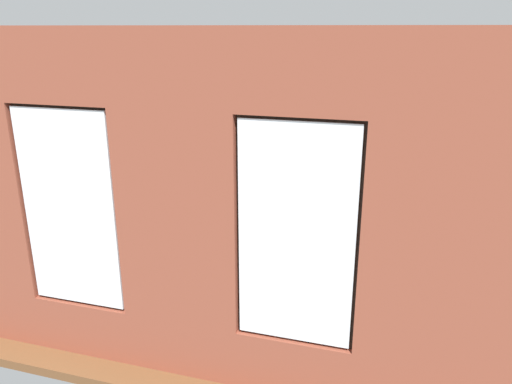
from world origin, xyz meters
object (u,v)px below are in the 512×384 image
object	(u,v)px
media_console	(97,224)
potted_plant_between_couches	(330,301)
table_plant_small	(267,227)
remote_black	(281,242)
couch_by_window	(195,305)
potted_plant_by_left_couch	(398,210)
potted_plant_corner_far_left	(453,316)
papasan_chair	(262,188)
couch_left	(425,254)
tv_flatscreen	(93,187)
candle_jar	(248,235)
cup_ceramic	(276,235)
potted_plant_near_tv	(89,223)
coffee_table	(276,242)
potted_plant_foreground_right	(166,164)
potted_plant_beside_window_right	(66,269)
potted_plant_corner_near_left	(434,196)

from	to	relation	value
media_console	potted_plant_between_couches	distance (m)	4.34
table_plant_small	remote_black	size ratio (longest dim) A/B	1.24
couch_by_window	potted_plant_by_left_couch	distance (m)	4.05
media_console	potted_plant_between_couches	world-z (taller)	potted_plant_between_couches
potted_plant_between_couches	potted_plant_by_left_couch	xyz separation A→B (m)	(-0.58, -3.45, -0.19)
potted_plant_corner_far_left	papasan_chair	bearing A→B (deg)	-53.19
potted_plant_corner_far_left	couch_left	bearing A→B (deg)	-86.02
couch_by_window	tv_flatscreen	size ratio (longest dim) A/B	1.88
potted_plant_between_couches	candle_jar	bearing A→B (deg)	-49.83
potted_plant_by_left_couch	media_console	bearing A→B (deg)	19.82
remote_black	potted_plant_corner_far_left	world-z (taller)	potted_plant_corner_far_left
table_plant_small	remote_black	xyz separation A→B (m)	(-0.25, 0.19, -0.10)
remote_black	cup_ceramic	bearing A→B (deg)	-127.55
couch_left	potted_plant_by_left_couch	size ratio (longest dim) A/B	3.44
candle_jar	tv_flatscreen	distance (m)	2.59
remote_black	potted_plant_near_tv	world-z (taller)	potted_plant_near_tv
couch_left	media_console	size ratio (longest dim) A/B	2.07
cup_ceramic	potted_plant_between_couches	distance (m)	2.00
remote_black	potted_plant_between_couches	size ratio (longest dim) A/B	0.13
couch_left	potted_plant_near_tv	world-z (taller)	potted_plant_near_tv
couch_left	tv_flatscreen	size ratio (longest dim) A/B	1.87
coffee_table	potted_plant_near_tv	world-z (taller)	potted_plant_near_tv
table_plant_small	potted_plant_corner_far_left	distance (m)	3.02
remote_black	potted_plant_foreground_right	xyz separation A→B (m)	(2.73, -2.10, 0.33)
potted_plant_foreground_right	potted_plant_corner_far_left	distance (m)	6.15
couch_left	cup_ceramic	size ratio (longest dim) A/B	21.35
remote_black	potted_plant_by_left_couch	world-z (taller)	potted_plant_by_left_couch
couch_left	potted_plant_corner_far_left	xyz separation A→B (m)	(-0.15, 2.16, 0.38)
media_console	potted_plant_corner_far_left	xyz separation A→B (m)	(-5.06, 1.98, 0.45)
media_console	potted_plant_by_left_couch	world-z (taller)	potted_plant_by_left_couch
potted_plant_corner_far_left	remote_black	bearing A→B (deg)	-41.05
potted_plant_beside_window_right	potted_plant_near_tv	bearing A→B (deg)	-69.83
papasan_chair	potted_plant_foreground_right	bearing A→B (deg)	0.74
couch_by_window	potted_plant_between_couches	size ratio (longest dim) A/B	1.51
candle_jar	potted_plant_beside_window_right	xyz separation A→B (m)	(1.62, 1.77, 0.11)
couch_left	potted_plant_foreground_right	world-z (taller)	potted_plant_foreground_right
media_console	potted_plant_beside_window_right	world-z (taller)	potted_plant_beside_window_right
potted_plant_foreground_right	potted_plant_corner_far_left	size ratio (longest dim) A/B	1.29
cup_ceramic	candle_jar	bearing A→B (deg)	15.83
cup_ceramic	potted_plant_corner_far_left	size ratio (longest dim) A/B	0.09
cup_ceramic	potted_plant_foreground_right	size ratio (longest dim) A/B	0.07
coffee_table	cup_ceramic	world-z (taller)	cup_ceramic
tv_flatscreen	potted_plant_corner_near_left	distance (m)	5.42
table_plant_small	potted_plant_foreground_right	world-z (taller)	potted_plant_foreground_right
potted_plant_near_tv	couch_left	bearing A→B (deg)	-165.65
remote_black	papasan_chair	xyz separation A→B (m)	(0.88, -2.13, 0.02)
potted_plant_corner_far_left	potted_plant_beside_window_right	bearing A→B (deg)	0.00
papasan_chair	potted_plant_corner_far_left	size ratio (longest dim) A/B	1.09
remote_black	potted_plant_by_left_couch	distance (m)	2.36
couch_by_window	potted_plant_between_couches	world-z (taller)	potted_plant_between_couches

